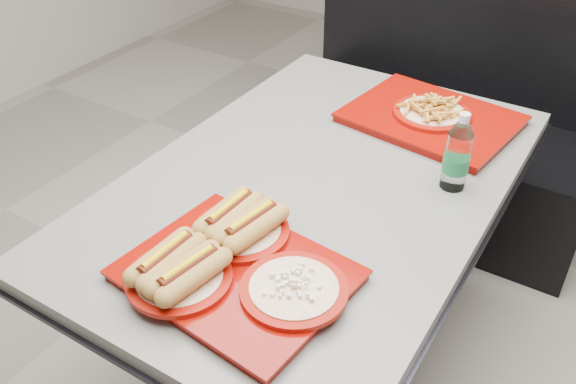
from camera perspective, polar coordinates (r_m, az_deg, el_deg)
The scene contains 6 objects.
ground at distance 2.15m, azimuth 2.15°, elevation -15.43°, with size 6.00×6.00×0.00m, color gray.
diner_table at distance 1.73m, azimuth 2.57°, elevation -3.16°, with size 0.92×1.42×0.75m.
booth_bench at distance 2.69m, azimuth 14.22°, elevation 6.35°, with size 1.30×0.57×1.35m.
tray_near at distance 1.32m, azimuth -5.38°, elevation -6.54°, with size 0.50×0.42×0.10m.
tray_far at distance 1.92m, azimuth 13.27°, elevation 7.05°, with size 0.53×0.44×0.10m.
water_bottle at distance 1.60m, azimuth 15.55°, elevation 3.25°, with size 0.07×0.07×0.21m.
Camera 1 is at (0.65, -1.18, 1.67)m, focal length 38.00 mm.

